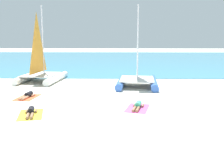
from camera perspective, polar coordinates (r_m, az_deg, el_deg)
name	(u,v)px	position (r m, az deg, el deg)	size (l,w,h in m)	color
ground_plane	(113,79)	(22.74, 0.27, -1.02)	(120.00, 120.00, 0.00)	silver
ocean_water	(115,59)	(42.73, 0.68, 3.37)	(120.00, 40.00, 0.05)	teal
sailboat_white	(41,70)	(22.25, -15.33, 0.91)	(3.52, 5.09, 6.28)	white
sailboat_blue	(137,74)	(19.38, 5.56, 0.02)	(3.37, 4.89, 6.06)	blue
towel_left	(27,97)	(16.74, -18.13, -4.80)	(1.10, 1.90, 0.01)	#EA5933
sunbather_left	(28,95)	(16.77, -18.05, -4.33)	(0.59, 1.57, 0.30)	black
towel_middle	(31,114)	(13.08, -17.44, -8.39)	(1.10, 1.90, 0.01)	yellow
sunbather_middle	(31,112)	(13.11, -17.44, -7.78)	(0.75, 1.56, 0.30)	black
towel_right	(137,108)	(13.62, 5.61, -7.38)	(1.10, 1.90, 0.01)	#D84C99
sunbather_right	(138,106)	(13.65, 5.66, -6.80)	(0.76, 1.56, 0.30)	#3FB28C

